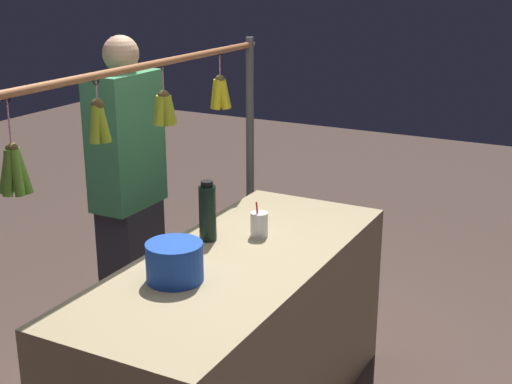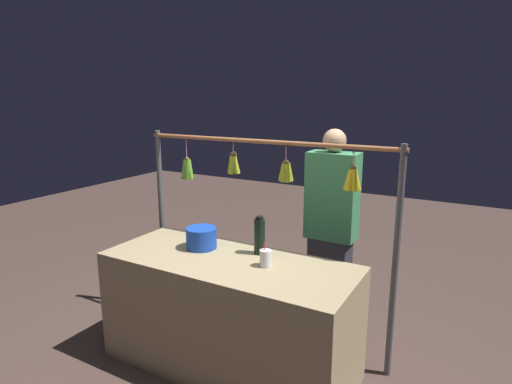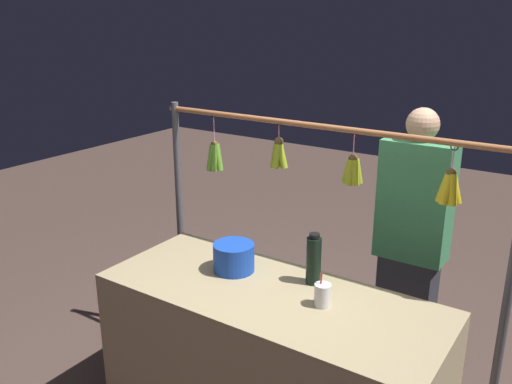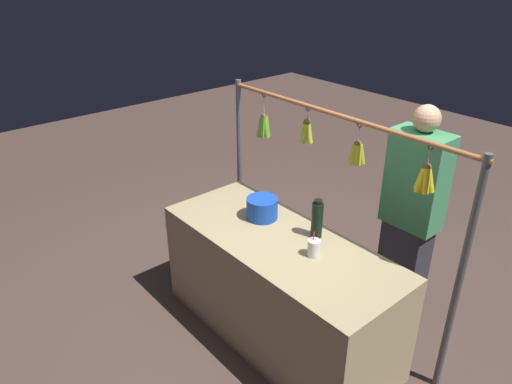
# 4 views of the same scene
# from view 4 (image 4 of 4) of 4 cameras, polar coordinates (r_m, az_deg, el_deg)

# --- Properties ---
(ground_plane) EXTENTS (12.00, 12.00, 0.00)m
(ground_plane) POSITION_cam_4_polar(r_m,az_deg,el_deg) (3.74, 2.57, -16.29)
(ground_plane) COLOR #493730
(market_counter) EXTENTS (1.77, 0.72, 0.82)m
(market_counter) POSITION_cam_4_polar(r_m,az_deg,el_deg) (3.47, 2.71, -11.33)
(market_counter) COLOR tan
(market_counter) RESTS_ON ground
(display_rack) EXTENTS (2.09, 0.12, 1.63)m
(display_rack) POSITION_cam_4_polar(r_m,az_deg,el_deg) (3.39, 8.80, 1.85)
(display_rack) COLOR #4C4C51
(display_rack) RESTS_ON ground
(water_bottle) EXTENTS (0.08, 0.08, 0.28)m
(water_bottle) POSITION_cam_4_polar(r_m,az_deg,el_deg) (3.22, 7.21, -3.21)
(water_bottle) COLOR black
(water_bottle) RESTS_ON market_counter
(blue_bucket) EXTENTS (0.22, 0.22, 0.15)m
(blue_bucket) POSITION_cam_4_polar(r_m,az_deg,el_deg) (3.44, 0.72, -1.92)
(blue_bucket) COLOR #1944B5
(blue_bucket) RESTS_ON market_counter
(drink_cup) EXTENTS (0.08, 0.08, 0.17)m
(drink_cup) POSITION_cam_4_polar(r_m,az_deg,el_deg) (3.06, 6.83, -6.57)
(drink_cup) COLOR silver
(drink_cup) RESTS_ON market_counter
(vendor_person) EXTENTS (0.40, 0.21, 1.67)m
(vendor_person) POSITION_cam_4_polar(r_m,az_deg,el_deg) (3.61, 17.70, -3.18)
(vendor_person) COLOR #2D2D38
(vendor_person) RESTS_ON ground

